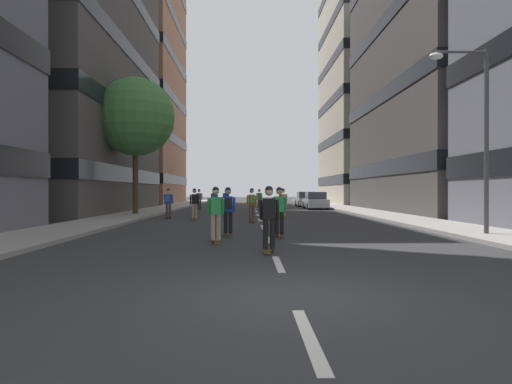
# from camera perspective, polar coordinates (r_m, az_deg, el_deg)

# --- Properties ---
(ground_plane) EXTENTS (157.51, 157.51, 0.00)m
(ground_plane) POSITION_cam_1_polar(r_m,az_deg,el_deg) (33.29, 0.10, -2.65)
(ground_plane) COLOR #333335
(sidewalk_left) EXTENTS (3.00, 72.19, 0.14)m
(sidewalk_left) POSITION_cam_1_polar(r_m,az_deg,el_deg) (37.29, -12.48, -2.24)
(sidewalk_left) COLOR #9E9991
(sidewalk_left) RESTS_ON ground_plane
(sidewalk_right) EXTENTS (3.00, 72.19, 0.14)m
(sidewalk_right) POSITION_cam_1_polar(r_m,az_deg,el_deg) (37.59, 12.36, -2.22)
(sidewalk_right) COLOR #9E9991
(sidewalk_right) RESTS_ON ground_plane
(lane_markings) EXTENTS (0.16, 62.20, 0.01)m
(lane_markings) POSITION_cam_1_polar(r_m,az_deg,el_deg) (35.04, 0.04, -2.50)
(lane_markings) COLOR silver
(lane_markings) RESTS_ON ground_plane
(building_left_far) EXTENTS (16.19, 17.74, 29.53)m
(building_left_far) POSITION_cam_1_polar(r_m,az_deg,el_deg) (59.40, -18.07, 13.03)
(building_left_far) COLOR #9E6B51
(building_left_far) RESTS_ON ground_plane
(building_right_mid) EXTENTS (16.19, 20.50, 22.09)m
(building_right_mid) POSITION_cam_1_polar(r_m,az_deg,el_deg) (39.67, 27.25, 14.01)
(building_right_mid) COLOR #4C4744
(building_right_mid) RESTS_ON ground_plane
(building_right_far) EXTENTS (16.19, 16.82, 33.77)m
(building_right_far) POSITION_cam_1_polar(r_m,az_deg,el_deg) (60.31, 17.18, 14.91)
(building_right_far) COLOR #BCB29E
(building_right_far) RESTS_ON ground_plane
(parked_car_near) EXTENTS (1.82, 4.40, 1.52)m
(parked_car_near) POSITION_cam_1_polar(r_m,az_deg,el_deg) (39.82, 7.63, -1.18)
(parked_car_near) COLOR #B2B7BF
(parked_car_near) RESTS_ON ground_plane
(parked_car_mid) EXTENTS (1.82, 4.40, 1.52)m
(parked_car_mid) POSITION_cam_1_polar(r_m,az_deg,el_deg) (46.50, 6.37, -0.98)
(parked_car_mid) COLOR #B2B7BF
(parked_car_mid) RESTS_ON ground_plane
(street_tree_near) EXTENTS (5.13, 5.13, 8.92)m
(street_tree_near) POSITION_cam_1_polar(r_m,az_deg,el_deg) (30.54, -15.22, 9.28)
(street_tree_near) COLOR #4C3823
(street_tree_near) RESTS_ON sidewalk_left
(streetlamp_right) EXTENTS (2.13, 0.30, 6.50)m
(streetlamp_right) POSITION_cam_1_polar(r_m,az_deg,el_deg) (17.66, 26.41, 8.26)
(streetlamp_right) COLOR #3F3F44
(streetlamp_right) RESTS_ON sidewalk_right
(skater_0) EXTENTS (0.54, 0.91, 1.78)m
(skater_0) POSITION_cam_1_polar(r_m,az_deg,el_deg) (39.21, 0.42, -0.74)
(skater_0) COLOR brown
(skater_0) RESTS_ON ground_plane
(skater_1) EXTENTS (0.55, 0.91, 1.78)m
(skater_1) POSITION_cam_1_polar(r_m,az_deg,el_deg) (15.71, 3.01, -2.25)
(skater_1) COLOR brown
(skater_1) RESTS_ON ground_plane
(skater_2) EXTENTS (0.54, 0.91, 1.78)m
(skater_2) POSITION_cam_1_polar(r_m,az_deg,el_deg) (26.71, -11.19, -1.18)
(skater_2) COLOR brown
(skater_2) RESTS_ON ground_plane
(skater_3) EXTENTS (0.54, 0.91, 1.78)m
(skater_3) POSITION_cam_1_polar(r_m,az_deg,el_deg) (16.10, -3.60, -2.08)
(skater_3) COLOR brown
(skater_3) RESTS_ON ground_plane
(skater_4) EXTENTS (0.56, 0.92, 1.78)m
(skater_4) POSITION_cam_1_polar(r_m,az_deg,el_deg) (26.83, 3.51, -1.17)
(skater_4) COLOR brown
(skater_4) RESTS_ON ground_plane
(skater_5) EXTENTS (0.55, 0.91, 1.78)m
(skater_5) POSITION_cam_1_polar(r_m,az_deg,el_deg) (23.00, -0.53, -1.40)
(skater_5) COLOR brown
(skater_5) RESTS_ON ground_plane
(skater_6) EXTENTS (0.55, 0.91, 1.78)m
(skater_6) POSITION_cam_1_polar(r_m,az_deg,el_deg) (37.16, -3.88, -0.83)
(skater_6) COLOR brown
(skater_6) RESTS_ON ground_plane
(skater_7) EXTENTS (0.56, 0.92, 1.78)m
(skater_7) POSITION_cam_1_polar(r_m,az_deg,el_deg) (11.83, 1.68, -3.05)
(skater_7) COLOR brown
(skater_7) RESTS_ON ground_plane
(skater_8) EXTENTS (0.56, 0.92, 1.78)m
(skater_8) POSITION_cam_1_polar(r_m,az_deg,el_deg) (25.33, -7.90, -1.32)
(skater_8) COLOR brown
(skater_8) RESTS_ON ground_plane
(skater_9) EXTENTS (0.56, 0.92, 1.78)m
(skater_9) POSITION_cam_1_polar(r_m,az_deg,el_deg) (14.12, -5.19, -2.52)
(skater_9) COLOR brown
(skater_9) RESTS_ON ground_plane
(skater_10) EXTENTS (0.56, 0.92, 1.78)m
(skater_10) POSITION_cam_1_polar(r_m,az_deg,el_deg) (34.13, -5.38, -0.88)
(skater_10) COLOR brown
(skater_10) RESTS_ON ground_plane
(skater_11) EXTENTS (0.56, 0.92, 1.78)m
(skater_11) POSITION_cam_1_polar(r_m,az_deg,el_deg) (36.46, -7.31, -0.81)
(skater_11) COLOR brown
(skater_11) RESTS_ON ground_plane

